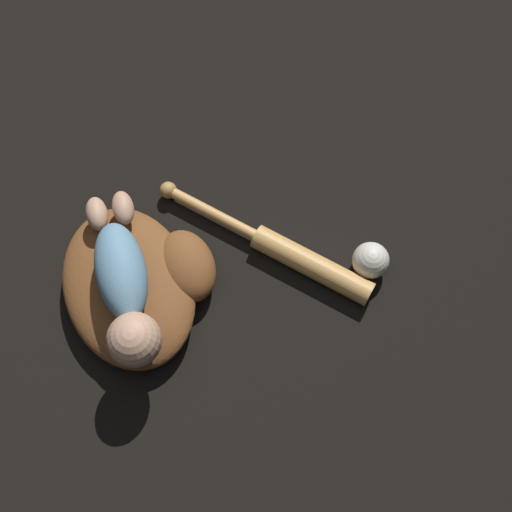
# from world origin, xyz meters

# --- Properties ---
(ground_plane) EXTENTS (6.00, 6.00, 0.00)m
(ground_plane) POSITION_xyz_m (0.00, 0.00, 0.00)
(ground_plane) COLOR black
(baseball_glove) EXTENTS (0.38, 0.33, 0.08)m
(baseball_glove) POSITION_xyz_m (0.01, 0.08, 0.04)
(baseball_glove) COLOR brown
(baseball_glove) RESTS_ON ground
(baby_figure) EXTENTS (0.35, 0.18, 0.10)m
(baby_figure) POSITION_xyz_m (0.04, 0.05, 0.12)
(baby_figure) COLOR #6693B2
(baby_figure) RESTS_ON baseball_glove
(baseball_bat) EXTENTS (0.43, 0.25, 0.05)m
(baseball_bat) POSITION_xyz_m (0.11, 0.36, 0.02)
(baseball_bat) COLOR tan
(baseball_bat) RESTS_ON ground
(baseball) EXTENTS (0.07, 0.07, 0.07)m
(baseball) POSITION_xyz_m (0.21, 0.48, 0.04)
(baseball) COLOR silver
(baseball) RESTS_ON ground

